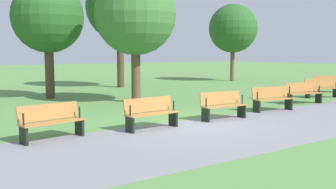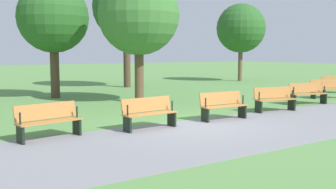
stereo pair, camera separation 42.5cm
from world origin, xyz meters
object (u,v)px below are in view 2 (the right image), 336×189
Objects in this scene: tree_0 at (241,28)px; tree_4 at (126,7)px; bench_6 at (49,120)px; bench_1 at (327,88)px; bench_3 at (274,99)px; bench_2 at (308,93)px; bench_4 at (223,105)px; tree_3 at (53,18)px; bench_5 at (149,113)px; tree_1 at (139,15)px.

tree_4 is at bearing -0.48° from tree_0.
bench_6 is 15.29m from tree_4.
tree_4 is (5.24, -10.45, 4.45)m from bench_1.
bench_3 is at bearing 89.42° from tree_4.
bench_4 is (5.49, 0.90, 0.00)m from bench_2.
tree_4 reaches higher than tree_3.
tree_3 reaches higher than bench_4.
bench_5 is at bearing 31.24° from bench_1.
bench_3 is 0.31× the size of tree_3.
bench_1 is at bearing 67.55° from tree_0.
bench_1 is 0.24× the size of tree_4.
bench_6 is at bearing 18.76° from bench_2.
bench_1 is 0.31× the size of tree_3.
tree_1 is at bearing -22.78° from bench_2.
tree_4 is (9.52, -0.08, 0.99)m from tree_0.
bench_1 is 0.31× the size of tree_1.
bench_2 is 0.24× the size of tree_4.
bench_3 is 1.00× the size of bench_6.
bench_6 is at bearing 54.72° from tree_4.
bench_3 is at bearing 50.89° from tree_0.
bench_5 is at bearing 63.37° from tree_1.
tree_4 reaches higher than tree_0.
bench_1 is at bearing 146.01° from tree_3.
bench_5 is at bearing 164.39° from bench_6.
bench_4 is at bearing 15.61° from bench_3.
tree_1 reaches higher than bench_4.
tree_4 reaches higher than tree_1.
bench_1 is at bearing -164.42° from bench_4.
bench_2 is 0.31× the size of tree_1.
tree_3 is (8.12, -8.15, 3.31)m from bench_2.
bench_5 is 0.30× the size of tree_1.
bench_6 is 0.24× the size of tree_4.
bench_5 is 0.29× the size of tree_0.
bench_4 is (2.77, 0.30, 0.00)m from bench_3.
tree_4 is (-8.45, -11.94, 4.45)m from bench_6.
bench_2 is at bearing 58.42° from tree_0.
tree_3 is (-0.16, -9.05, 3.31)m from bench_5.
bench_6 is 0.31× the size of tree_3.
tree_0 is (-12.42, -12.16, 3.46)m from bench_4.
tree_1 is 0.79× the size of tree_4.
bench_3 is 15.68m from tree_0.
bench_4 and bench_6 have the same top height.
tree_1 is (5.60, -4.44, 3.30)m from bench_2.
bench_1 is 1.00× the size of bench_3.
bench_3 is 10.80m from tree_3.
bench_5 is 14.21m from tree_4.
bench_4 is 0.30× the size of tree_3.
bench_5 is at bearing 3.13° from bench_4.
tree_0 is (-15.20, -12.16, 3.46)m from bench_5.
tree_1 reaches higher than tree_3.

